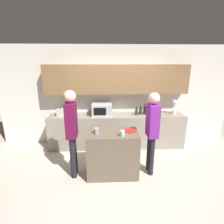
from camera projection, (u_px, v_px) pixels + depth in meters
ground_plane at (121, 176)px, 3.58m from camera, size 14.00×14.00×0.00m
back_wall at (116, 89)px, 4.75m from camera, size 6.40×0.40×2.70m
back_counter at (117, 130)px, 4.79m from camera, size 3.60×0.62×0.90m
kitchen_island at (113, 153)px, 3.56m from camera, size 1.01×0.60×0.92m
microwave at (102, 109)px, 4.59m from camera, size 0.52×0.39×0.30m
toaster at (62, 112)px, 4.57m from camera, size 0.26×0.16×0.18m
potted_plant at (174, 107)px, 4.66m from camera, size 0.14×0.14×0.39m
bottle_0 at (137, 112)px, 4.60m from camera, size 0.08×0.08×0.24m
bottle_1 at (141, 111)px, 4.66m from camera, size 0.09×0.09×0.26m
bottle_2 at (145, 110)px, 4.68m from camera, size 0.09×0.09×0.30m
plate_on_island at (130, 131)px, 3.51m from camera, size 0.26×0.26×0.01m
cup_0 at (96, 131)px, 3.37m from camera, size 0.09×0.09×0.11m
cup_1 at (122, 133)px, 3.26m from camera, size 0.09×0.09×0.11m
person_left at (72, 127)px, 3.35m from camera, size 0.23×0.34×1.77m
person_center at (152, 127)px, 3.45m from camera, size 0.22×0.34×1.71m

